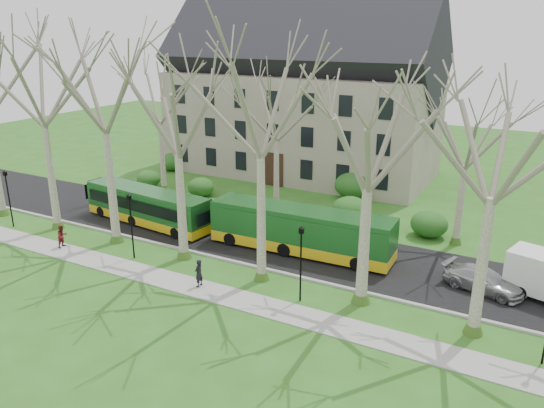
{
  "coord_description": "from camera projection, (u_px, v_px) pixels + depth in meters",
  "views": [
    {
      "loc": [
        17.03,
        -24.55,
        14.31
      ],
      "look_at": [
        2.07,
        3.0,
        3.83
      ],
      "focal_mm": 35.0,
      "sensor_mm": 36.0,
      "label": 1
    }
  ],
  "objects": [
    {
      "name": "bus_lead",
      "position": [
        147.0,
        206.0,
        40.11
      ],
      "size": [
        11.28,
        3.47,
        2.78
      ],
      "primitive_type": null,
      "rotation": [
        0.0,
        0.0,
        -0.11
      ],
      "color": "#164E1C",
      "rests_on": "road"
    },
    {
      "name": "pedestrian_a",
      "position": [
        199.0,
        273.0,
        30.44
      ],
      "size": [
        0.41,
        0.61,
        1.66
      ],
      "primitive_type": "imported",
      "rotation": [
        0.0,
        0.0,
        -1.59
      ],
      "color": "black",
      "rests_on": "sidewalk"
    },
    {
      "name": "sedan",
      "position": [
        483.0,
        280.0,
        29.99
      ],
      "size": [
        4.79,
        2.89,
        1.3
      ],
      "primitive_type": "imported",
      "rotation": [
        0.0,
        0.0,
        1.32
      ],
      "color": "#A2A3A7",
      "rests_on": "road"
    },
    {
      "name": "sidewalk",
      "position": [
        195.0,
        287.0,
        30.61
      ],
      "size": [
        70.0,
        2.0,
        0.06
      ],
      "primitive_type": "cube",
      "color": "gray",
      "rests_on": "ground"
    },
    {
      "name": "ground",
      "position": [
        219.0,
        271.0,
        32.7
      ],
      "size": [
        120.0,
        120.0,
        0.0
      ],
      "primitive_type": "plane",
      "color": "#305B1A",
      "rests_on": "ground"
    },
    {
      "name": "tree_row_far",
      "position": [
        283.0,
        141.0,
        40.57
      ],
      "size": [
        33.0,
        7.0,
        12.0
      ],
      "color": "gray",
      "rests_on": "ground"
    },
    {
      "name": "hedges",
      "position": [
        264.0,
        188.0,
        46.17
      ],
      "size": [
        30.6,
        8.6,
        2.0
      ],
      "color": "#164E1D",
      "rests_on": "ground"
    },
    {
      "name": "curb",
      "position": [
        232.0,
        261.0,
        33.93
      ],
      "size": [
        80.0,
        0.25,
        0.14
      ],
      "primitive_type": "cube",
      "color": "#A5A39E",
      "rests_on": "ground"
    },
    {
      "name": "pedestrian_b",
      "position": [
        62.0,
        236.0,
        35.97
      ],
      "size": [
        0.59,
        0.75,
        1.54
      ],
      "primitive_type": "imported",
      "rotation": [
        0.0,
        0.0,
        1.57
      ],
      "color": "maroon",
      "rests_on": "sidewalk"
    },
    {
      "name": "building",
      "position": [
        301.0,
        93.0,
        52.87
      ],
      "size": [
        26.5,
        12.2,
        16.0
      ],
      "color": "gray",
      "rests_on": "ground"
    },
    {
      "name": "bus_follow",
      "position": [
        300.0,
        230.0,
        34.96
      ],
      "size": [
        12.47,
        3.03,
        3.1
      ],
      "primitive_type": null,
      "rotation": [
        0.0,
        0.0,
        0.04
      ],
      "color": "#164E1C",
      "rests_on": "road"
    },
    {
      "name": "road",
      "position": [
        263.0,
        241.0,
        37.28
      ],
      "size": [
        80.0,
        8.0,
        0.06
      ],
      "primitive_type": "cube",
      "color": "black",
      "rests_on": "ground"
    },
    {
      "name": "lamp_row",
      "position": [
        209.0,
        238.0,
        31.06
      ],
      "size": [
        36.22,
        0.22,
        4.3
      ],
      "color": "black",
      "rests_on": "ground"
    },
    {
      "name": "tree_row_verge",
      "position": [
        219.0,
        160.0,
        30.74
      ],
      "size": [
        49.0,
        7.0,
        14.0
      ],
      "color": "gray",
      "rests_on": "ground"
    }
  ]
}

